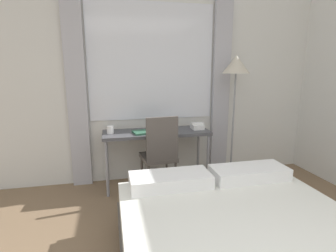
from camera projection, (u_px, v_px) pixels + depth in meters
The scene contains 7 objects.
wall_back_with_window at pixel (157, 81), 3.53m from camera, with size 5.49×0.13×2.70m.
desk at pixel (157, 136), 3.37m from camera, with size 1.35×0.46×0.74m.
desk_chair at pixel (160, 151), 3.16m from camera, with size 0.44×0.44×0.98m.
standing_lamp at pixel (236, 76), 3.38m from camera, with size 0.35×0.35×1.69m.
telephone at pixel (197, 126), 3.47m from camera, with size 0.17×0.18×0.09m.
book at pixel (144, 132), 3.25m from camera, with size 0.29×0.26×0.02m.
mug at pixel (110, 130), 3.21m from camera, with size 0.09×0.09×0.10m.
Camera 1 is at (-0.64, -0.39, 1.52)m, focal length 28.00 mm.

